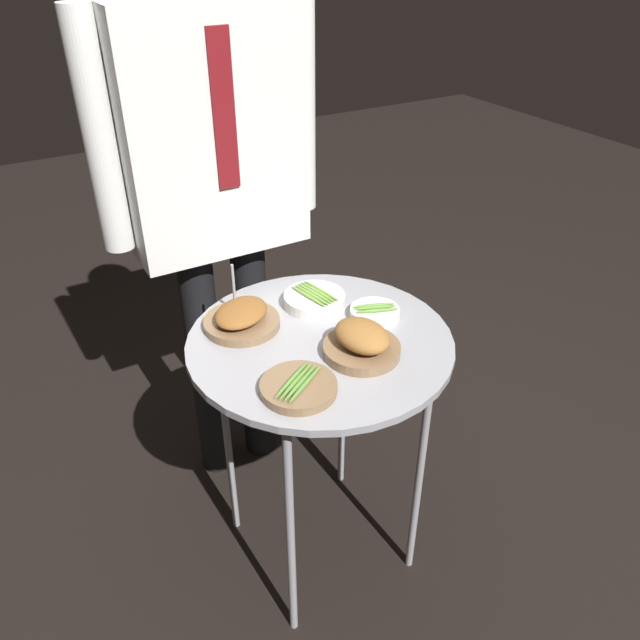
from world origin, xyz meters
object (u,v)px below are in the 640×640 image
at_px(bowl_asparagus_front_right, 315,300).
at_px(bowl_asparagus_near_rim, 299,387).
at_px(bowl_roast_center, 241,318).
at_px(serving_cart, 320,360).
at_px(bowl_asparagus_back_right, 375,313).
at_px(waiter_figure, 211,161).
at_px(bowl_roast_front_left, 362,342).

bearing_deg(bowl_asparagus_front_right, bowl_asparagus_near_rim, -125.20).
height_order(bowl_asparagus_front_right, bowl_roast_center, bowl_roast_center).
bearing_deg(serving_cart, bowl_asparagus_near_rim, -133.00).
bearing_deg(bowl_asparagus_front_right, bowl_asparagus_back_right, -50.30).
bearing_deg(bowl_asparagus_front_right, waiter_figure, 110.11).
bearing_deg(bowl_roast_center, bowl_asparagus_near_rim, -89.69).
relative_size(bowl_roast_front_left, bowl_roast_center, 0.93).
relative_size(bowl_asparagus_back_right, bowl_roast_front_left, 0.70).
relative_size(bowl_roast_front_left, bowl_asparagus_near_rim, 1.08).
xyz_separation_m(bowl_asparagus_front_right, bowl_roast_front_left, (-0.01, -0.23, 0.02)).
xyz_separation_m(bowl_asparagus_back_right, waiter_figure, (-0.21, 0.43, 0.28)).
bearing_deg(bowl_roast_center, waiter_figure, 76.10).
relative_size(bowl_asparagus_front_right, waiter_figure, 0.09).
xyz_separation_m(bowl_roast_center, bowl_asparagus_near_rim, (0.00, -0.27, -0.01)).
height_order(bowl_asparagus_back_right, waiter_figure, waiter_figure).
bearing_deg(waiter_figure, bowl_asparagus_near_rim, -97.36).
relative_size(serving_cart, bowl_asparagus_back_right, 6.05).
bearing_deg(serving_cart, bowl_asparagus_back_right, 4.80).
xyz_separation_m(bowl_roast_front_left, bowl_roast_center, (-0.18, 0.23, -0.01)).
distance_m(bowl_asparagus_back_right, waiter_figure, 0.56).
distance_m(bowl_asparagus_front_right, bowl_asparagus_back_right, 0.15).
height_order(serving_cart, bowl_roast_center, bowl_roast_center).
distance_m(bowl_asparagus_near_rim, waiter_figure, 0.66).
xyz_separation_m(bowl_asparagus_front_right, bowl_asparagus_back_right, (0.10, -0.12, -0.00)).
bearing_deg(bowl_asparagus_front_right, serving_cart, -114.81).
xyz_separation_m(bowl_asparagus_back_right, bowl_roast_center, (-0.29, 0.12, 0.01)).
bearing_deg(bowl_roast_front_left, bowl_asparagus_front_right, 86.97).
distance_m(bowl_asparagus_front_right, bowl_roast_front_left, 0.23).
height_order(serving_cart, bowl_asparagus_front_right, bowl_asparagus_front_right).
bearing_deg(bowl_asparagus_back_right, waiter_figure, 116.21).
height_order(serving_cart, waiter_figure, waiter_figure).
relative_size(serving_cart, bowl_roast_front_left, 4.24).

